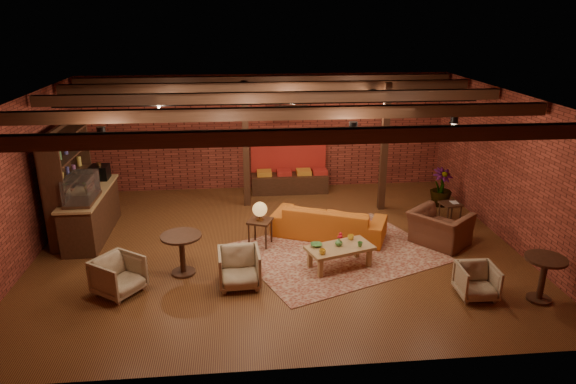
{
  "coord_description": "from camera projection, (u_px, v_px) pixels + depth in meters",
  "views": [
    {
      "loc": [
        -0.74,
        -10.0,
        4.8
      ],
      "look_at": [
        0.24,
        0.2,
        1.17
      ],
      "focal_mm": 32.0,
      "sensor_mm": 36.0,
      "label": 1
    }
  ],
  "objects": [
    {
      "name": "wall_front",
      "position": [
        300.0,
        268.0,
        6.76
      ],
      "size": [
        10.0,
        0.02,
        3.2
      ],
      "primitive_type": "cube",
      "color": "maroon",
      "rests_on": "ground"
    },
    {
      "name": "post_right",
      "position": [
        384.0,
        148.0,
        12.64
      ],
      "size": [
        0.16,
        0.16,
        3.2
      ],
      "primitive_type": "cube",
      "color": "black",
      "rests_on": "ground"
    },
    {
      "name": "ceiling_beams",
      "position": [
        277.0,
        104.0,
        10.02
      ],
      "size": [
        9.8,
        6.4,
        0.22
      ],
      "primitive_type": null,
      "color": "black",
      "rests_on": "ceiling"
    },
    {
      "name": "banquette",
      "position": [
        289.0,
        174.0,
        14.27
      ],
      "size": [
        2.1,
        0.7,
        1.0
      ],
      "primitive_type": null,
      "color": "#A8221C",
      "rests_on": "ground"
    },
    {
      "name": "shelving_hutch",
      "position": [
        70.0,
        184.0,
        11.27
      ],
      "size": [
        0.52,
        2.0,
        2.4
      ],
      "primitive_type": null,
      "color": "black",
      "rests_on": "ground"
    },
    {
      "name": "plant_counter",
      "position": [
        94.0,
        181.0,
        11.41
      ],
      "size": [
        0.35,
        0.39,
        0.3
      ],
      "primitive_type": "imported",
      "color": "#337F33",
      "rests_on": "service_counter"
    },
    {
      "name": "armchair_b",
      "position": [
        239.0,
        266.0,
        9.38
      ],
      "size": [
        0.79,
        0.75,
        0.77
      ],
      "primitive_type": "imported",
      "rotation": [
        0.0,
        0.0,
        0.06
      ],
      "color": "beige",
      "rests_on": "floor"
    },
    {
      "name": "ceiling_pipe",
      "position": [
        272.0,
        102.0,
        11.6
      ],
      "size": [
        9.6,
        0.12,
        0.12
      ],
      "primitive_type": "cylinder",
      "rotation": [
        0.0,
        1.57,
        0.0
      ],
      "color": "black",
      "rests_on": "ceiling"
    },
    {
      "name": "wall_right",
      "position": [
        510.0,
        169.0,
        10.96
      ],
      "size": [
        0.02,
        8.0,
        3.2
      ],
      "primitive_type": "cube",
      "color": "maroon",
      "rests_on": "ground"
    },
    {
      "name": "rug",
      "position": [
        339.0,
        252.0,
        10.78
      ],
      "size": [
        4.67,
        4.17,
        0.01
      ],
      "primitive_type": "cube",
      "rotation": [
        0.0,
        0.0,
        0.39
      ],
      "color": "maroon",
      "rests_on": "floor"
    },
    {
      "name": "service_counter",
      "position": [
        90.0,
        202.0,
        11.35
      ],
      "size": [
        0.8,
        2.5,
        1.6
      ],
      "primitive_type": null,
      "color": "black",
      "rests_on": "ground"
    },
    {
      "name": "side_table_book",
      "position": [
        451.0,
        204.0,
        12.18
      ],
      "size": [
        0.52,
        0.52,
        0.51
      ],
      "rotation": [
        0.0,
        0.0,
        0.2
      ],
      "color": "black",
      "rests_on": "floor"
    },
    {
      "name": "round_table_right",
      "position": [
        544.0,
        272.0,
        8.83
      ],
      "size": [
        0.7,
        0.7,
        0.82
      ],
      "color": "black",
      "rests_on": "floor"
    },
    {
      "name": "armchair_far",
      "position": [
        477.0,
        280.0,
        9.02
      ],
      "size": [
        0.67,
        0.63,
        0.66
      ],
      "primitive_type": "imported",
      "rotation": [
        0.0,
        0.0,
        -0.04
      ],
      "color": "beige",
      "rests_on": "floor"
    },
    {
      "name": "wall_back",
      "position": [
        266.0,
        132.0,
        14.27
      ],
      "size": [
        10.0,
        0.02,
        3.2
      ],
      "primitive_type": "cube",
      "color": "maroon",
      "rests_on": "ground"
    },
    {
      "name": "round_table_left",
      "position": [
        182.0,
        248.0,
        9.75
      ],
      "size": [
        0.78,
        0.78,
        0.81
      ],
      "color": "black",
      "rests_on": "floor"
    },
    {
      "name": "wall_left",
      "position": [
        24.0,
        183.0,
        10.06
      ],
      "size": [
        0.02,
        8.0,
        3.2
      ],
      "primitive_type": "cube",
      "color": "maroon",
      "rests_on": "ground"
    },
    {
      "name": "plant_tall",
      "position": [
        445.0,
        150.0,
        12.91
      ],
      "size": [
        2.1,
        2.1,
        2.96
      ],
      "primitive_type": "imported",
      "rotation": [
        0.0,
        0.0,
        0.33
      ],
      "color": "#4C7F4C",
      "rests_on": "floor"
    },
    {
      "name": "post_left",
      "position": [
        246.0,
        145.0,
        12.9
      ],
      "size": [
        0.16,
        0.16,
        3.2
      ],
      "primitive_type": "cube",
      "color": "black",
      "rests_on": "ground"
    },
    {
      "name": "sofa",
      "position": [
        329.0,
        221.0,
        11.45
      ],
      "size": [
        2.66,
        1.87,
        0.72
      ],
      "primitive_type": "imported",
      "rotation": [
        0.0,
        0.0,
        2.74
      ],
      "color": "#BB5C1A",
      "rests_on": "floor"
    },
    {
      "name": "floor",
      "position": [
        278.0,
        247.0,
        11.05
      ],
      "size": [
        10.0,
        10.0,
        0.0
      ],
      "primitive_type": "plane",
      "color": "#3A190E",
      "rests_on": "ground"
    },
    {
      "name": "armchair_a",
      "position": [
        118.0,
        274.0,
        9.12
      ],
      "size": [
        0.99,
        1.0,
        0.76
      ],
      "primitive_type": "imported",
      "rotation": [
        0.0,
        0.0,
        0.94
      ],
      "color": "beige",
      "rests_on": "floor"
    },
    {
      "name": "ceiling",
      "position": [
        277.0,
        98.0,
        9.98
      ],
      "size": [
        10.0,
        8.0,
        0.02
      ],
      "primitive_type": "cube",
      "color": "black",
      "rests_on": "wall_back"
    },
    {
      "name": "side_table_lamp",
      "position": [
        260.0,
        213.0,
        10.88
      ],
      "size": [
        0.61,
        0.61,
        0.99
      ],
      "rotation": [
        0.0,
        0.0,
        -0.38
      ],
      "color": "black",
      "rests_on": "floor"
    },
    {
      "name": "ceiling_spotlights",
      "position": [
        277.0,
        115.0,
        10.09
      ],
      "size": [
        6.4,
        4.4,
        0.28
      ],
      "primitive_type": null,
      "color": "black",
      "rests_on": "ceiling"
    },
    {
      "name": "armchair_right",
      "position": [
        440.0,
        223.0,
        11.01
      ],
      "size": [
        1.3,
        1.36,
        1.0
      ],
      "primitive_type": "imported",
      "rotation": [
        0.0,
        0.0,
        2.26
      ],
      "color": "brown",
      "rests_on": "floor"
    },
    {
      "name": "service_sign",
      "position": [
        291.0,
        111.0,
        13.23
      ],
      "size": [
        0.86,
        0.06,
        0.3
      ],
      "primitive_type": "cube",
      "color": "orange",
      "rests_on": "ceiling"
    },
    {
      "name": "coffee_table",
      "position": [
        339.0,
        249.0,
        10.04
      ],
      "size": [
        1.43,
        1.01,
        0.69
      ],
      "rotation": [
        0.0,
        0.0,
        0.32
      ],
      "color": "#9A7047",
      "rests_on": "floor"
    }
  ]
}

